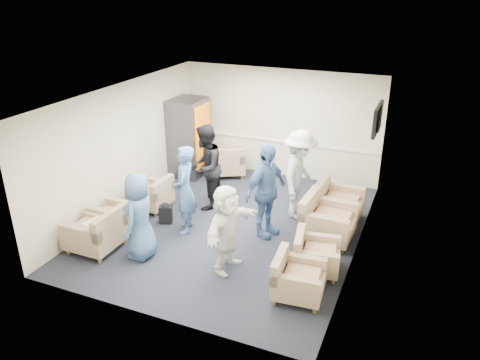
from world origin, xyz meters
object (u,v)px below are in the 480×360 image
at_px(armchair_right_near, 296,280).
at_px(armchair_right_midnear, 314,256).
at_px(vending_machine, 189,137).
at_px(person_mid_right, 266,191).
at_px(armchair_corner, 227,163).
at_px(person_back_right, 299,175).
at_px(person_back_left, 206,167).
at_px(armchair_right_midfar, 325,222).
at_px(armchair_right_far, 335,204).
at_px(armchair_left_mid, 116,220).
at_px(person_front_right, 227,229).
at_px(person_mid_left, 185,190).
at_px(armchair_left_far, 153,196).
at_px(armchair_left_near, 97,233).
at_px(person_front_left, 140,216).

relative_size(armchair_right_near, armchair_right_midnear, 0.95).
distance_m(vending_machine, person_mid_right, 3.58).
height_order(armchair_corner, person_back_right, person_back_right).
distance_m(vending_machine, person_back_left, 1.96).
xyz_separation_m(armchair_right_midfar, armchair_right_far, (0.02, 0.85, -0.02)).
xyz_separation_m(armchair_left_mid, person_mid_right, (2.67, 1.13, 0.62)).
bearing_deg(person_front_right, person_back_left, 41.55).
bearing_deg(person_mid_left, vending_machine, -172.80).
height_order(armchair_corner, person_back_left, person_back_left).
bearing_deg(armchair_right_near, person_back_right, 10.46).
relative_size(armchair_right_midnear, person_mid_left, 0.49).
xyz_separation_m(armchair_left_mid, armchair_right_midnear, (3.87, 0.27, -0.02)).
bearing_deg(person_back_right, armchair_corner, 57.53).
bearing_deg(armchair_right_midfar, armchair_left_far, 95.13).
height_order(armchair_left_near, person_back_right, person_back_right).
height_order(armchair_left_near, armchair_left_far, armchair_left_near).
distance_m(armchair_right_near, vending_machine, 5.55).
xyz_separation_m(armchair_left_near, person_front_left, (0.86, 0.15, 0.46)).
relative_size(armchair_left_mid, armchair_right_midnear, 0.92).
relative_size(armchair_corner, person_front_right, 0.74).
relative_size(armchair_right_near, vending_machine, 0.42).
height_order(armchair_corner, person_mid_left, person_mid_left).
relative_size(person_front_left, person_front_right, 1.03).
xyz_separation_m(armchair_left_mid, armchair_right_near, (3.78, -0.53, -0.01)).
bearing_deg(armchair_right_far, person_front_left, 134.93).
height_order(armchair_right_midfar, person_front_right, person_front_right).
xyz_separation_m(person_front_left, person_back_left, (0.17, 2.25, 0.12)).
bearing_deg(vending_machine, armchair_left_mid, -87.18).
bearing_deg(armchair_right_far, person_front_right, 153.87).
bearing_deg(armchair_right_midnear, armchair_right_midfar, -5.64).
distance_m(armchair_right_far, vending_machine, 4.16).
relative_size(armchair_right_midfar, vending_machine, 0.50).
relative_size(vending_machine, person_back_left, 1.05).
xyz_separation_m(armchair_right_midfar, person_mid_left, (-2.61, -0.73, 0.51)).
bearing_deg(armchair_left_far, armchair_corner, 164.24).
height_order(armchair_left_mid, person_back_left, person_back_left).
bearing_deg(armchair_right_far, vending_machine, 76.96).
height_order(armchair_right_midnear, armchair_corner, armchair_corner).
xyz_separation_m(armchair_right_midfar, person_back_right, (-0.74, 0.73, 0.57)).
bearing_deg(armchair_left_mid, person_back_left, 149.02).
bearing_deg(armchair_left_near, person_back_right, 132.35).
bearing_deg(armchair_right_midfar, person_front_right, 143.89).
height_order(armchair_left_near, person_mid_left, person_mid_left).
xyz_separation_m(armchair_left_near, vending_machine, (-0.19, 3.92, 0.63)).
relative_size(armchair_right_midfar, person_back_right, 0.52).
bearing_deg(person_front_right, armchair_left_far, 65.56).
height_order(armchair_right_near, person_mid_left, person_mid_left).
distance_m(armchair_left_near, armchair_right_near, 3.75).
xyz_separation_m(armchair_left_near, armchair_right_midfar, (3.76, 2.00, 0.03)).
xyz_separation_m(vending_machine, person_back_right, (3.21, -1.20, -0.03)).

